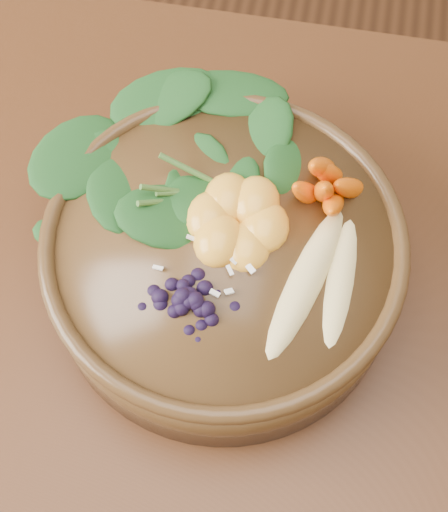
{
  "coord_description": "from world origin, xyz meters",
  "views": [
    {
      "loc": [
        0.06,
        -0.15,
        1.34
      ],
      "look_at": [
        0.01,
        0.12,
        0.8
      ],
      "focal_mm": 50.0,
      "sensor_mm": 36.0,
      "label": 1
    }
  ],
  "objects_px": {
    "stoneware_bowl": "(224,261)",
    "dining_table": "(187,430)",
    "kale_heap": "(210,145)",
    "mandarin_cluster": "(237,212)",
    "carrot_cluster": "(333,163)",
    "blueberry_pile": "(188,292)",
    "banana_halves": "(325,273)"
  },
  "relations": [
    {
      "from": "carrot_cluster",
      "to": "stoneware_bowl",
      "type": "bearing_deg",
      "value": -123.69
    },
    {
      "from": "dining_table",
      "to": "banana_halves",
      "type": "height_order",
      "value": "banana_halves"
    },
    {
      "from": "stoneware_bowl",
      "to": "dining_table",
      "type": "bearing_deg",
      "value": -96.87
    },
    {
      "from": "dining_table",
      "to": "kale_heap",
      "type": "height_order",
      "value": "kale_heap"
    },
    {
      "from": "kale_heap",
      "to": "blueberry_pile",
      "type": "distance_m",
      "value": 0.13
    },
    {
      "from": "kale_heap",
      "to": "mandarin_cluster",
      "type": "distance_m",
      "value": 0.07
    },
    {
      "from": "kale_heap",
      "to": "dining_table",
      "type": "bearing_deg",
      "value": -86.72
    },
    {
      "from": "stoneware_bowl",
      "to": "kale_heap",
      "type": "bearing_deg",
      "value": 108.97
    },
    {
      "from": "kale_heap",
      "to": "stoneware_bowl",
      "type": "bearing_deg",
      "value": -71.03
    },
    {
      "from": "dining_table",
      "to": "banana_halves",
      "type": "xyz_separation_m",
      "value": [
        0.1,
        0.1,
        0.19
      ]
    },
    {
      "from": "blueberry_pile",
      "to": "carrot_cluster",
      "type": "bearing_deg",
      "value": 52.55
    },
    {
      "from": "kale_heap",
      "to": "carrot_cluster",
      "type": "relative_size",
      "value": 2.38
    },
    {
      "from": "carrot_cluster",
      "to": "blueberry_pile",
      "type": "distance_m",
      "value": 0.15
    },
    {
      "from": "carrot_cluster",
      "to": "blueberry_pile",
      "type": "bearing_deg",
      "value": -109.55
    },
    {
      "from": "dining_table",
      "to": "kale_heap",
      "type": "xyz_separation_m",
      "value": [
        -0.01,
        0.19,
        0.2
      ]
    },
    {
      "from": "carrot_cluster",
      "to": "mandarin_cluster",
      "type": "bearing_deg",
      "value": -129.81
    },
    {
      "from": "carrot_cluster",
      "to": "banana_halves",
      "type": "distance_m",
      "value": 0.09
    },
    {
      "from": "carrot_cluster",
      "to": "banana_halves",
      "type": "height_order",
      "value": "carrot_cluster"
    },
    {
      "from": "mandarin_cluster",
      "to": "banana_halves",
      "type": "bearing_deg",
      "value": -27.65
    },
    {
      "from": "dining_table",
      "to": "blueberry_pile",
      "type": "height_order",
      "value": "blueberry_pile"
    },
    {
      "from": "kale_heap",
      "to": "carrot_cluster",
      "type": "distance_m",
      "value": 0.1
    },
    {
      "from": "stoneware_bowl",
      "to": "carrot_cluster",
      "type": "bearing_deg",
      "value": 38.41
    },
    {
      "from": "dining_table",
      "to": "kale_heap",
      "type": "distance_m",
      "value": 0.28
    },
    {
      "from": "carrot_cluster",
      "to": "banana_halves",
      "type": "xyz_separation_m",
      "value": [
        0.01,
        -0.08,
        -0.03
      ]
    },
    {
      "from": "stoneware_bowl",
      "to": "mandarin_cluster",
      "type": "xyz_separation_m",
      "value": [
        0.01,
        0.02,
        0.06
      ]
    },
    {
      "from": "banana_halves",
      "to": "carrot_cluster",
      "type": "bearing_deg",
      "value": 113.06
    },
    {
      "from": "dining_table",
      "to": "carrot_cluster",
      "type": "relative_size",
      "value": 19.22
    },
    {
      "from": "carrot_cluster",
      "to": "mandarin_cluster",
      "type": "relative_size",
      "value": 0.87
    },
    {
      "from": "mandarin_cluster",
      "to": "blueberry_pile",
      "type": "xyz_separation_m",
      "value": [
        -0.02,
        -0.08,
        0.0
      ]
    },
    {
      "from": "blueberry_pile",
      "to": "banana_halves",
      "type": "bearing_deg",
      "value": 20.58
    },
    {
      "from": "dining_table",
      "to": "blueberry_pile",
      "type": "distance_m",
      "value": 0.2
    },
    {
      "from": "banana_halves",
      "to": "mandarin_cluster",
      "type": "distance_m",
      "value": 0.09
    }
  ]
}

